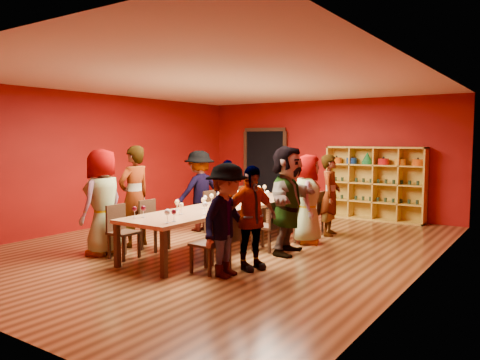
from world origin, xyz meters
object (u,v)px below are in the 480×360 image
chair_person_left_0 (121,228)px  person_right_1 (251,218)px  person_left_1 (134,196)px  chair_person_right_4 (315,210)px  shelving_unit (375,180)px  chair_person_right_2 (270,223)px  chair_person_left_4 (242,204)px  person_right_0 (227,220)px  chair_person_left_1 (152,222)px  person_left_4 (228,192)px  person_right_4 (330,195)px  spittoon_bowl (220,203)px  tasting_table (225,208)px  chair_person_left_3 (214,209)px  person_right_3 (307,199)px  person_left_0 (103,202)px  person_right_2 (287,200)px  person_left_3 (199,191)px  chair_person_right_0 (212,240)px  chair_person_right_1 (231,234)px  chair_person_right_3 (295,216)px  wine_bottle (275,190)px

chair_person_left_0 → person_right_1: person_right_1 is taller
person_left_1 → chair_person_right_4: (2.26, 2.96, -0.44)m
shelving_unit → chair_person_right_2: shelving_unit is taller
chair_person_left_4 → person_right_0: person_right_0 is taller
shelving_unit → chair_person_left_1: bearing=-113.5°
chair_person_left_1 → person_left_1: size_ratio=0.48×
chair_person_left_0 → person_left_4: (-0.40, 3.63, 0.25)m
person_right_4 → spittoon_bowl: (-1.21, -2.17, -0.01)m
tasting_table → person_left_4: person_left_4 is taller
person_right_0 → spittoon_bowl: 1.80m
tasting_table → chair_person_left_3: size_ratio=5.06×
person_right_3 → person_left_0: bearing=116.1°
person_right_0 → person_right_1: (0.08, 0.50, -0.03)m
chair_person_left_0 → person_right_4: bearing=59.8°
spittoon_bowl → person_right_2: bearing=13.6°
person_left_3 → spittoon_bowl: bearing=66.9°
chair_person_right_0 → person_left_4: bearing=122.4°
chair_person_left_3 → person_right_1: bearing=-41.4°
spittoon_bowl → chair_person_right_2: bearing=18.7°
person_right_4 → person_left_0: bearing=132.3°
spittoon_bowl → person_right_1: bearing=-35.6°
chair_person_left_1 → chair_person_right_1: same height
chair_person_left_3 → chair_person_left_4: size_ratio=1.00×
person_right_0 → chair_person_right_3: (-0.28, 2.63, -0.33)m
chair_person_left_0 → person_left_0: person_left_0 is taller
tasting_table → chair_person_right_0: bearing=-60.3°
person_right_0 → person_left_0: bearing=90.4°
person_left_4 → person_right_1: 3.96m
chair_person_left_4 → chair_person_right_4: bearing=1.7°
chair_person_right_4 → tasting_table: bearing=-114.9°
chair_person_left_1 → chair_person_right_1: size_ratio=1.00×
chair_person_left_3 → chair_person_left_1: bearing=-90.0°
person_left_0 → wine_bottle: bearing=148.0°
person_right_3 → person_right_1: bearing=161.0°
chair_person_right_0 → person_right_0: person_right_0 is taller
person_right_4 → spittoon_bowl: 2.49m
person_left_4 → person_right_0: 4.30m
chair_person_left_1 → chair_person_right_3: (1.82, 2.04, 0.00)m
person_left_3 → chair_person_right_4: 2.51m
person_left_1 → chair_person_right_4: 3.75m
chair_person_right_2 → person_right_3: person_right_3 is taller
chair_person_left_3 → chair_person_right_0: size_ratio=1.00×
person_left_3 → person_right_4: 2.78m
chair_person_left_3 → person_left_3: size_ratio=0.51×
person_left_1 → chair_person_right_3: (2.26, 2.04, -0.44)m
chair_person_right_3 → spittoon_bowl: 1.56m
chair_person_left_0 → chair_person_left_4: 3.63m
person_right_3 → chair_person_right_0: bearing=152.7°
tasting_table → person_left_0: size_ratio=2.48×
person_left_0 → chair_person_right_2: (2.25, 1.81, -0.41)m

